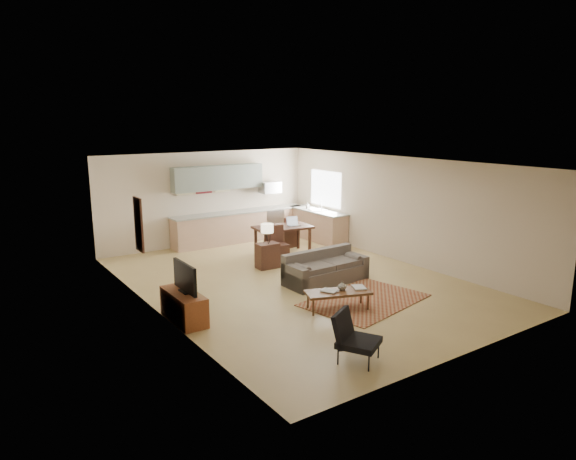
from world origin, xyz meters
TOP-DOWN VIEW (x-y plane):
  - room at (0.00, 0.00)m, footprint 9.00×9.00m
  - kitchen_counter_back at (0.90, 4.18)m, footprint 4.26×0.64m
  - kitchen_counter_right at (2.93, 3.00)m, footprint 0.64×2.26m
  - kitchen_range at (2.00, 4.18)m, footprint 0.62×0.62m
  - kitchen_microwave at (2.00, 4.20)m, footprint 0.62×0.40m
  - upper_cabinets at (0.30, 4.33)m, footprint 2.80×0.34m
  - window_right at (3.23, 3.00)m, footprint 0.02×1.40m
  - wall_art_left at (-3.21, 0.90)m, footprint 0.06×0.42m
  - triptych at (-0.10, 4.47)m, footprint 1.70×0.04m
  - rug at (0.45, -1.81)m, footprint 2.72×2.15m
  - sofa at (0.55, -0.41)m, footprint 2.05×0.94m
  - coffee_table at (-0.33, -1.89)m, footprint 1.36×0.91m
  - book_a at (-0.58, -1.85)m, footprint 0.45×0.47m
  - book_b at (0.04, -1.91)m, footprint 0.47×0.49m
  - vase at (-0.22, -1.87)m, footprint 0.18×0.18m
  - armchair at (-1.46, -3.73)m, footprint 0.92×0.92m
  - tv_credenza at (-3.00, -0.72)m, footprint 0.46×1.18m
  - tv at (-2.96, -0.72)m, footprint 0.09×0.91m
  - console_table at (0.07, 1.30)m, footprint 0.55×0.38m
  - table_lamp at (0.07, 1.30)m, footprint 0.32×0.32m
  - dining_table at (1.13, 2.21)m, footprint 1.62×1.05m
  - dining_chair_near at (0.60, 1.61)m, footprint 0.53×0.54m
  - dining_chair_far at (1.66, 2.81)m, footprint 0.44×0.46m
  - laptop at (1.44, 2.10)m, footprint 0.35×0.28m
  - soap_bottle at (2.83, 3.37)m, footprint 0.09×0.09m

SIDE VIEW (x-z plane):
  - rug at x=0.45m, z-range 0.00..0.02m
  - coffee_table at x=-0.33m, z-range 0.00..0.38m
  - tv_credenza at x=-3.00m, z-range 0.00..0.55m
  - console_table at x=0.07m, z-range 0.00..0.63m
  - sofa at x=0.55m, z-range 0.00..0.71m
  - armchair at x=-1.46m, z-range 0.00..0.77m
  - dining_table at x=1.13m, z-range 0.00..0.77m
  - book_b at x=0.04m, z-range 0.38..0.40m
  - book_a at x=-0.58m, z-range 0.38..0.40m
  - kitchen_range at x=2.00m, z-range 0.00..0.90m
  - dining_chair_far at x=1.66m, z-range 0.00..0.90m
  - kitchen_counter_back at x=0.90m, z-range 0.00..0.92m
  - kitchen_counter_right at x=2.93m, z-range 0.00..0.92m
  - vase at x=-0.22m, z-range 0.38..0.56m
  - dining_chair_near at x=0.60m, z-range 0.00..0.94m
  - tv at x=-2.96m, z-range 0.55..1.09m
  - table_lamp at x=0.07m, z-range 0.63..1.13m
  - laptop at x=1.44m, z-range 0.77..1.02m
  - soap_bottle at x=2.83m, z-range 0.92..1.11m
  - room at x=0.00m, z-range -3.15..5.85m
  - kitchen_microwave at x=2.00m, z-range 1.38..1.73m
  - window_right at x=3.23m, z-range 1.02..2.08m
  - wall_art_left at x=-3.21m, z-range 1.00..2.10m
  - triptych at x=-0.10m, z-range 1.50..2.00m
  - upper_cabinets at x=0.30m, z-range 1.60..2.30m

